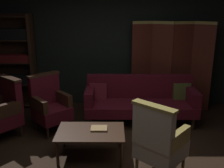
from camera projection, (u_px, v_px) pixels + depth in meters
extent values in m
plane|color=black|center=(112.00, 161.00, 3.83)|extent=(10.00, 10.00, 0.00)
cube|color=black|center=(113.00, 43.00, 5.78)|extent=(7.20, 0.10, 2.80)
cube|color=#5B2319|center=(141.00, 65.00, 5.68)|extent=(0.45, 0.16, 1.90)
cube|color=tan|center=(143.00, 22.00, 5.41)|extent=(0.45, 0.17, 0.06)
cube|color=#5B2319|center=(161.00, 66.00, 5.65)|extent=(0.43, 0.22, 1.90)
cube|color=tan|center=(163.00, 23.00, 5.38)|extent=(0.43, 0.23, 0.06)
cube|color=#5B2319|center=(181.00, 66.00, 5.61)|extent=(0.45, 0.14, 1.90)
cube|color=tan|center=(185.00, 23.00, 5.34)|extent=(0.46, 0.15, 0.06)
cube|color=#5B2319|center=(201.00, 67.00, 5.54)|extent=(0.39, 0.29, 1.90)
cube|color=tan|center=(206.00, 23.00, 5.27)|extent=(0.40, 0.29, 0.06)
cube|color=#382114|center=(33.00, 62.00, 5.64)|extent=(0.06, 0.32, 2.05)
cube|color=#382114|center=(16.00, 61.00, 5.78)|extent=(0.90, 0.02, 2.05)
cube|color=#382114|center=(19.00, 104.00, 5.92)|extent=(0.86, 0.30, 0.02)
cube|color=#382114|center=(16.00, 83.00, 5.78)|extent=(0.86, 0.30, 0.02)
cube|color=black|center=(15.00, 79.00, 5.73)|extent=(0.78, 0.22, 0.19)
cube|color=#382114|center=(14.00, 62.00, 5.64)|extent=(0.86, 0.30, 0.02)
cube|color=maroon|center=(13.00, 58.00, 5.59)|extent=(0.78, 0.22, 0.16)
cube|color=#382114|center=(11.00, 40.00, 5.50)|extent=(0.86, 0.30, 0.02)
cube|color=black|center=(10.00, 34.00, 5.44)|extent=(0.78, 0.22, 0.24)
cube|color=#382114|center=(9.00, 17.00, 5.36)|extent=(0.86, 0.30, 0.02)
cylinder|color=#382114|center=(91.00, 123.00, 4.81)|extent=(0.07, 0.07, 0.22)
cylinder|color=#382114|center=(193.00, 124.00, 4.80)|extent=(0.07, 0.07, 0.22)
cylinder|color=#382114|center=(93.00, 111.00, 5.38)|extent=(0.07, 0.07, 0.22)
cylinder|color=#382114|center=(184.00, 111.00, 5.37)|extent=(0.07, 0.07, 0.22)
cube|color=#4C0F19|center=(140.00, 107.00, 5.03)|extent=(2.10, 0.76, 0.20)
cube|color=#4C0F19|center=(139.00, 86.00, 5.23)|extent=(2.10, 0.18, 0.46)
cube|color=#4C0F19|center=(90.00, 96.00, 4.97)|extent=(0.16, 0.68, 0.26)
cube|color=#4C0F19|center=(192.00, 96.00, 4.96)|extent=(0.16, 0.68, 0.26)
cube|color=maroon|center=(98.00, 91.00, 5.15)|extent=(0.34, 0.16, 0.35)
cube|color=#4C5123|center=(182.00, 92.00, 5.14)|extent=(0.35, 0.17, 0.35)
cylinder|color=#382114|center=(57.00, 154.00, 3.65)|extent=(0.04, 0.04, 0.39)
cylinder|color=#382114|center=(121.00, 154.00, 3.64)|extent=(0.04, 0.04, 0.39)
cylinder|color=#382114|center=(64.00, 136.00, 4.17)|extent=(0.04, 0.04, 0.39)
cylinder|color=#382114|center=(120.00, 136.00, 4.16)|extent=(0.04, 0.04, 0.39)
cube|color=#382114|center=(91.00, 132.00, 3.84)|extent=(1.00, 0.64, 0.03)
cylinder|color=tan|center=(183.00, 162.00, 3.61)|extent=(0.04, 0.04, 0.22)
cylinder|color=tan|center=(155.00, 151.00, 3.90)|extent=(0.04, 0.04, 0.22)
cylinder|color=tan|center=(137.00, 164.00, 3.57)|extent=(0.04, 0.04, 0.22)
cube|color=beige|center=(161.00, 148.00, 3.52)|extent=(0.79, 0.79, 0.24)
cube|color=beige|center=(153.00, 128.00, 3.25)|extent=(0.50, 0.46, 0.54)
cube|color=tan|center=(154.00, 107.00, 3.16)|extent=(0.54, 0.49, 0.04)
cube|color=tan|center=(178.00, 139.00, 3.30)|extent=(0.40, 0.43, 0.22)
cube|color=tan|center=(147.00, 128.00, 3.61)|extent=(0.40, 0.43, 0.22)
cylinder|color=#382114|center=(48.00, 133.00, 4.44)|extent=(0.04, 0.04, 0.22)
cylinder|color=#382114|center=(71.00, 125.00, 4.73)|extent=(0.04, 0.04, 0.22)
cylinder|color=#382114|center=(36.00, 124.00, 4.77)|extent=(0.04, 0.04, 0.22)
cylinder|color=#382114|center=(58.00, 117.00, 5.06)|extent=(0.04, 0.04, 0.22)
cube|color=#4C0F19|center=(52.00, 113.00, 4.68)|extent=(0.79, 0.79, 0.24)
cube|color=#4C0F19|center=(44.00, 90.00, 4.74)|extent=(0.50, 0.47, 0.54)
cube|color=#382114|center=(43.00, 74.00, 4.65)|extent=(0.53, 0.50, 0.04)
cube|color=#382114|center=(39.00, 105.00, 4.46)|extent=(0.40, 0.43, 0.22)
cube|color=#382114|center=(63.00, 98.00, 4.77)|extent=(0.40, 0.43, 0.22)
cylinder|color=#382114|center=(8.00, 123.00, 4.82)|extent=(0.04, 0.04, 0.22)
cylinder|color=#382114|center=(22.00, 131.00, 4.53)|extent=(0.04, 0.04, 0.22)
cube|color=#4C0F19|center=(1.00, 119.00, 4.44)|extent=(0.79, 0.79, 0.24)
cube|color=#4C0F19|center=(11.00, 94.00, 4.50)|extent=(0.50, 0.45, 0.54)
cube|color=#382114|center=(9.00, 78.00, 4.41)|extent=(0.54, 0.49, 0.04)
cube|color=#382114|center=(6.00, 110.00, 4.23)|extent=(0.39, 0.44, 0.22)
cube|color=#9E7A47|center=(99.00, 128.00, 3.90)|extent=(0.25, 0.20, 0.02)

